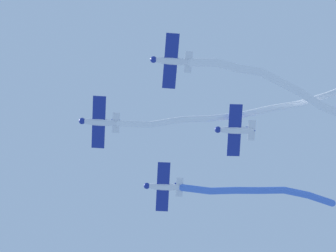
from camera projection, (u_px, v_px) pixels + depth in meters
The scene contains 7 objects.
airplane_lead at pixel (99, 122), 81.97m from camera, with size 4.60×5.77×1.49m.
smoke_trail_lead at pixel (269, 103), 82.51m from camera, with size 32.03×9.23×2.85m.
airplane_left_wing at pixel (171, 61), 79.29m from camera, with size 4.63×5.74×1.49m.
smoke_trail_left_wing at pixel (279, 87), 80.54m from camera, with size 13.54×15.53×2.26m.
airplane_right_wing at pixel (163, 187), 84.85m from camera, with size 4.57×5.80×1.49m.
smoke_trail_right_wing at pixel (258, 192), 85.24m from camera, with size 14.83×10.16×1.35m.
airplane_slot at pixel (235, 130), 82.07m from camera, with size 4.56×5.83×1.49m.
Camera 1 is at (8.10, -26.86, 6.13)m, focal length 81.86 mm.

